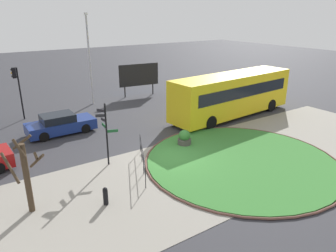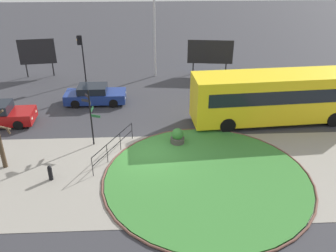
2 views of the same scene
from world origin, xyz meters
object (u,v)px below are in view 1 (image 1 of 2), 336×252
(traffic_light_near, at_px, (17,82))
(street_tree_bare, at_px, (27,173))
(bus_yellow, at_px, (232,94))
(car_far_lane, at_px, (60,124))
(planter_near_signpost, at_px, (184,139))
(lamppost_tall, at_px, (89,57))
(billboard_left, at_px, (139,75))
(signpost_directional, at_px, (106,130))
(bollard_foreground, at_px, (105,196))

(traffic_light_near, height_order, street_tree_bare, traffic_light_near)
(bus_yellow, xyz_separation_m, street_tree_bare, (-16.13, -4.78, -0.01))
(car_far_lane, distance_m, traffic_light_near, 5.49)
(planter_near_signpost, xyz_separation_m, street_tree_bare, (-9.40, -2.02, 1.31))
(traffic_light_near, distance_m, lamppost_tall, 6.43)
(billboard_left, height_order, street_tree_bare, street_tree_bare)
(car_far_lane, height_order, street_tree_bare, street_tree_bare)
(car_far_lane, bearing_deg, billboard_left, 32.62)
(car_far_lane, relative_size, planter_near_signpost, 4.41)
(lamppost_tall, bearing_deg, car_far_lane, -127.92)
(signpost_directional, distance_m, bus_yellow, 12.01)
(bollard_foreground, distance_m, street_tree_bare, 3.30)
(signpost_directional, relative_size, lamppost_tall, 0.44)
(street_tree_bare, bearing_deg, bollard_foreground, -25.31)
(signpost_directional, distance_m, traffic_light_near, 11.19)
(bus_yellow, distance_m, billboard_left, 10.26)
(billboard_left, height_order, planter_near_signpost, billboard_left)
(car_far_lane, distance_m, street_tree_bare, 9.26)
(bollard_foreground, height_order, street_tree_bare, street_tree_bare)
(bollard_foreground, xyz_separation_m, street_tree_bare, (-2.73, 1.29, 1.34))
(lamppost_tall, bearing_deg, signpost_directional, -107.79)
(bus_yellow, bearing_deg, signpost_directional, -172.03)
(street_tree_bare, bearing_deg, lamppost_tall, 59.98)
(bus_yellow, bearing_deg, traffic_light_near, 144.98)
(billboard_left, bearing_deg, bus_yellow, -66.64)
(signpost_directional, xyz_separation_m, traffic_light_near, (-2.32, 10.91, 0.95))
(bus_yellow, bearing_deg, planter_near_signpost, -161.89)
(bus_yellow, height_order, planter_near_signpost, bus_yellow)
(traffic_light_near, relative_size, planter_near_signpost, 3.93)
(signpost_directional, distance_m, bollard_foreground, 4.21)
(bollard_foreground, xyz_separation_m, billboard_left, (10.51, 15.91, 1.60))
(traffic_light_near, bearing_deg, lamppost_tall, -154.10)
(bollard_foreground, relative_size, bus_yellow, 0.07)
(bollard_foreground, relative_size, traffic_light_near, 0.21)
(bollard_foreground, xyz_separation_m, traffic_light_near, (-0.64, 14.45, 2.49))
(bus_yellow, relative_size, street_tree_bare, 3.40)
(lamppost_tall, bearing_deg, traffic_light_near, -169.38)
(street_tree_bare, bearing_deg, traffic_light_near, 81.00)
(planter_near_signpost, bearing_deg, car_far_lane, 131.76)
(bollard_foreground, relative_size, car_far_lane, 0.19)
(bus_yellow, bearing_deg, lamppost_tall, 125.27)
(bus_yellow, height_order, traffic_light_near, traffic_light_near)
(bollard_foreground, bearing_deg, bus_yellow, 24.37)
(signpost_directional, xyz_separation_m, billboard_left, (8.83, 12.37, 0.05))
(signpost_directional, distance_m, billboard_left, 15.20)
(signpost_directional, xyz_separation_m, bus_yellow, (11.73, 2.54, -0.19))
(bollard_foreground, relative_size, billboard_left, 0.21)
(bus_yellow, xyz_separation_m, billboard_left, (-2.90, 9.83, 0.24))
(lamppost_tall, xyz_separation_m, street_tree_bare, (-8.27, -14.32, -2.42))
(lamppost_tall, bearing_deg, street_tree_bare, -120.02)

